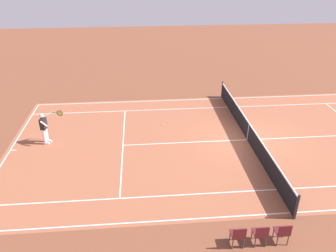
% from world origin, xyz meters
% --- Properties ---
extents(ground_plane, '(60.00, 60.00, 0.00)m').
position_xyz_m(ground_plane, '(0.00, 0.00, 0.00)').
color(ground_plane, brown).
extents(court_slab, '(24.20, 11.40, 0.00)m').
position_xyz_m(court_slab, '(0.00, 0.00, 0.00)').
color(court_slab, '#935138').
rests_on(court_slab, ground_plane).
extents(court_line_markings, '(23.85, 11.05, 0.01)m').
position_xyz_m(court_line_markings, '(0.00, 0.00, 0.00)').
color(court_line_markings, white).
rests_on(court_line_markings, ground_plane).
extents(tennis_net, '(0.10, 11.70, 1.08)m').
position_xyz_m(tennis_net, '(0.00, 0.00, 0.49)').
color(tennis_net, '#2D2D33').
rests_on(tennis_net, ground_plane).
extents(tennis_player_near, '(1.14, 0.77, 1.70)m').
position_xyz_m(tennis_player_near, '(10.24, -0.60, 0.93)').
color(tennis_player_near, white).
rests_on(tennis_player_near, ground_plane).
extents(tennis_ball, '(0.07, 0.07, 0.07)m').
position_xyz_m(tennis_ball, '(4.25, -1.98, 0.03)').
color(tennis_ball, '#CCE01E').
rests_on(tennis_ball, ground_plane).
extents(spectator_chair_0, '(0.44, 0.44, 0.88)m').
position_xyz_m(spectator_chair_0, '(0.95, 6.89, 0.52)').
color(spectator_chair_0, '#38383D').
rests_on(spectator_chair_0, ground_plane).
extents(spectator_chair_1, '(0.44, 0.44, 0.88)m').
position_xyz_m(spectator_chair_1, '(1.70, 6.89, 0.52)').
color(spectator_chair_1, '#38383D').
rests_on(spectator_chair_1, ground_plane).
extents(spectator_chair_2, '(0.44, 0.44, 0.88)m').
position_xyz_m(spectator_chair_2, '(2.45, 6.89, 0.52)').
color(spectator_chair_2, '#38383D').
rests_on(spectator_chair_2, ground_plane).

